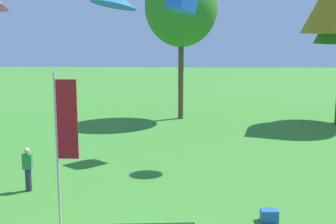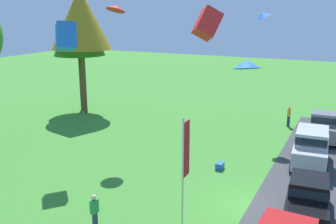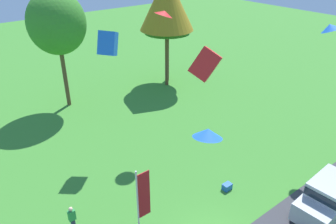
{
  "view_description": "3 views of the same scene",
  "coord_description": "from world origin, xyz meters",
  "px_view_note": "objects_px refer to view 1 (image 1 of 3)",
  "views": [
    {
      "loc": [
        0.88,
        -11.59,
        6.31
      ],
      "look_at": [
        0.37,
        6.36,
        2.98
      ],
      "focal_mm": 50.0,
      "sensor_mm": 36.0,
      "label": 1
    },
    {
      "loc": [
        -17.15,
        -3.82,
        9.23
      ],
      "look_at": [
        1.02,
        4.98,
        3.94
      ],
      "focal_mm": 42.0,
      "sensor_mm": 36.0,
      "label": 2
    },
    {
      "loc": [
        -8.69,
        -7.2,
        13.63
      ],
      "look_at": [
        1.4,
        5.73,
        4.98
      ],
      "focal_mm": 35.0,
      "sensor_mm": 36.0,
      "label": 3
    }
  ],
  "objects_px": {
    "flag_banner": "(64,130)",
    "tree_left_of_center": "(181,7)",
    "person_on_lawn": "(28,169)",
    "cooler_box": "(269,215)"
  },
  "relations": [
    {
      "from": "person_on_lawn",
      "to": "flag_banner",
      "type": "relative_size",
      "value": 0.34
    },
    {
      "from": "person_on_lawn",
      "to": "flag_banner",
      "type": "height_order",
      "value": "flag_banner"
    },
    {
      "from": "tree_left_of_center",
      "to": "flag_banner",
      "type": "relative_size",
      "value": 2.06
    },
    {
      "from": "person_on_lawn",
      "to": "tree_left_of_center",
      "type": "height_order",
      "value": "tree_left_of_center"
    },
    {
      "from": "person_on_lawn",
      "to": "tree_left_of_center",
      "type": "bearing_deg",
      "value": 67.99
    },
    {
      "from": "person_on_lawn",
      "to": "flag_banner",
      "type": "distance_m",
      "value": 4.51
    },
    {
      "from": "flag_banner",
      "to": "tree_left_of_center",
      "type": "bearing_deg",
      "value": 78.51
    },
    {
      "from": "tree_left_of_center",
      "to": "person_on_lawn",
      "type": "bearing_deg",
      "value": -112.01
    },
    {
      "from": "person_on_lawn",
      "to": "tree_left_of_center",
      "type": "relative_size",
      "value": 0.17
    },
    {
      "from": "person_on_lawn",
      "to": "cooler_box",
      "type": "bearing_deg",
      "value": -16.66
    }
  ]
}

